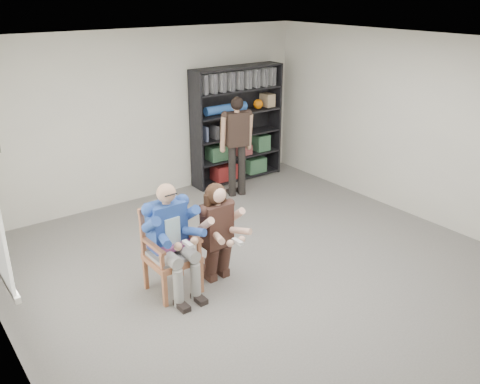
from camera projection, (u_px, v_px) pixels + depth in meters
room_shell at (285, 175)px, 5.75m from camera, size 6.00×7.00×2.80m
floor at (282, 282)px, 6.28m from camera, size 6.00×7.00×0.01m
armchair at (172, 251)px, 5.91m from camera, size 0.62×0.60×1.05m
seated_man at (171, 239)px, 5.85m from camera, size 0.60×0.83×1.37m
kneeling_woman at (219, 234)px, 6.10m from camera, size 0.54×0.85×1.25m
bookshelf at (237, 125)px, 9.27m from camera, size 1.80×0.38×2.10m
standing_man at (237, 147)px, 8.59m from camera, size 0.59×0.43×1.73m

